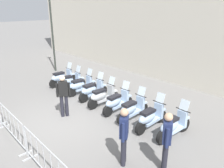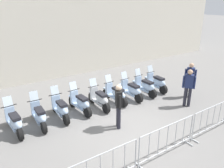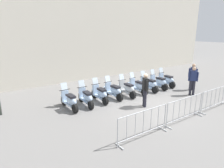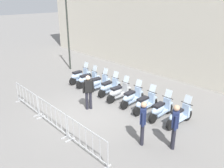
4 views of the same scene
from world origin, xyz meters
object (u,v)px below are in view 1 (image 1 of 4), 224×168
at_px(motorcycle_7, 150,117).
at_px(barrier_segment_1, 11,125).
at_px(motorcycle_5, 117,102).
at_px(motorcycle_6, 132,109).
at_px(motorcycle_1, 70,82).
at_px(officer_by_barriers, 63,94).
at_px(motorcycle_8, 173,126).
at_px(motorcycle_0, 62,78).
at_px(street_lamp, 51,18).
at_px(officer_mid_plaza, 167,139).
at_px(barrier_segment_2, 45,161).
at_px(motorcycle_2, 81,86).
at_px(motorcycle_4, 102,96).
at_px(officer_near_row_end, 124,133).
at_px(motorcycle_3, 92,90).

distance_m(motorcycle_7, barrier_segment_1, 4.77).
height_order(motorcycle_5, motorcycle_6, same).
xyz_separation_m(motorcycle_1, officer_by_barriers, (2.37, -1.82, 0.53)).
bearing_deg(motorcycle_8, motorcycle_6, -178.35).
xyz_separation_m(motorcycle_0, street_lamp, (-2.88, 1.26, 3.07)).
bearing_deg(motorcycle_1, officer_mid_plaza, -12.69).
xyz_separation_m(motorcycle_7, barrier_segment_2, (-0.37, -3.94, 0.07)).
xyz_separation_m(motorcycle_7, barrier_segment_1, (-2.77, -3.89, 0.07)).
relative_size(motorcycle_1, motorcycle_2, 1.00).
height_order(motorcycle_2, motorcycle_8, same).
bearing_deg(motorcycle_8, officer_mid_plaza, -65.78).
xyz_separation_m(motorcycle_0, officer_by_barriers, (3.26, -1.88, 0.53)).
bearing_deg(officer_mid_plaza, motorcycle_0, 168.27).
bearing_deg(motorcycle_4, officer_near_row_end, -32.75).
relative_size(motorcycle_3, barrier_segment_1, 0.74).
bearing_deg(officer_by_barriers, motorcycle_2, 127.98).
bearing_deg(officer_near_row_end, barrier_segment_1, -151.91).
distance_m(motorcycle_0, motorcycle_5, 4.46).
distance_m(motorcycle_6, street_lamp, 8.90).
bearing_deg(officer_mid_plaza, barrier_segment_1, -150.75).
bearing_deg(motorcycle_4, officer_by_barriers, -99.81).
relative_size(motorcycle_4, officer_mid_plaza, 1.00).
xyz_separation_m(motorcycle_4, officer_near_row_end, (3.31, -2.13, 0.53)).
xyz_separation_m(motorcycle_3, officer_by_barriers, (0.58, -1.90, 0.53)).
xyz_separation_m(motorcycle_1, motorcycle_2, (0.90, 0.07, 0.00)).
distance_m(motorcycle_3, barrier_segment_1, 4.15).
distance_m(motorcycle_1, officer_mid_plaza, 7.12).
distance_m(motorcycle_1, motorcycle_2, 0.90).
xyz_separation_m(motorcycle_0, motorcycle_4, (3.56, -0.11, 0.00)).
bearing_deg(officer_mid_plaza, motorcycle_4, 160.45).
bearing_deg(motorcycle_2, motorcycle_6, -2.71).
relative_size(motorcycle_4, motorcycle_7, 1.00).
bearing_deg(motorcycle_3, barrier_segment_2, -52.27).
height_order(motorcycle_0, motorcycle_2, same).
height_order(barrier_segment_2, street_lamp, street_lamp).
distance_m(motorcycle_7, motorcycle_8, 0.89).
height_order(motorcycle_2, officer_by_barriers, officer_by_barriers).
bearing_deg(street_lamp, motorcycle_1, -19.36).
xyz_separation_m(motorcycle_0, officer_mid_plaza, (7.81, -1.62, 0.53)).
xyz_separation_m(motorcycle_5, motorcycle_7, (1.78, -0.07, 0.00)).
xyz_separation_m(motorcycle_6, street_lamp, (-8.23, 1.42, 3.07)).
distance_m(motorcycle_0, officer_near_row_end, 7.24).
height_order(motorcycle_1, motorcycle_6, same).
distance_m(barrier_segment_1, barrier_segment_2, 2.40).
bearing_deg(officer_by_barriers, motorcycle_1, 142.53).
bearing_deg(motorcycle_2, motorcycle_8, -1.26).
bearing_deg(motorcycle_2, motorcycle_4, -4.01).
height_order(motorcycle_6, officer_by_barriers, officer_by_barriers).
distance_m(motorcycle_1, officer_by_barriers, 3.04).
xyz_separation_m(motorcycle_7, officer_near_row_end, (0.63, -2.07, 0.53)).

